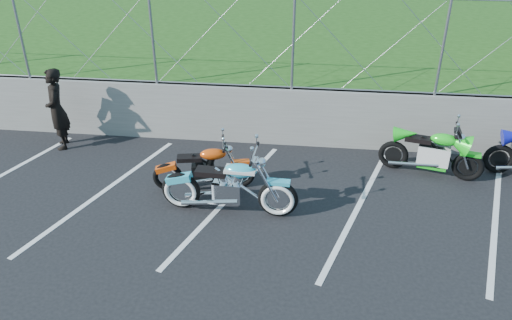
# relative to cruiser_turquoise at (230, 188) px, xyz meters

# --- Properties ---
(ground) EXTENTS (90.00, 90.00, 0.00)m
(ground) POSITION_rel_cruiser_turquoise_xyz_m (-0.13, -0.60, -0.49)
(ground) COLOR black
(ground) RESTS_ON ground
(retaining_wall) EXTENTS (30.00, 0.22, 1.30)m
(retaining_wall) POSITION_rel_cruiser_turquoise_xyz_m (-0.13, 2.90, 0.16)
(retaining_wall) COLOR slate
(retaining_wall) RESTS_ON ground
(grass_field) EXTENTS (30.00, 20.00, 1.30)m
(grass_field) POSITION_rel_cruiser_turquoise_xyz_m (-0.13, 12.90, 0.16)
(grass_field) COLOR #1D4612
(grass_field) RESTS_ON ground
(chain_link_fence) EXTENTS (28.00, 0.03, 2.00)m
(chain_link_fence) POSITION_rel_cruiser_turquoise_xyz_m (-0.13, 2.90, 1.81)
(chain_link_fence) COLOR gray
(chain_link_fence) RESTS_ON retaining_wall
(parking_lines) EXTENTS (18.29, 4.31, 0.01)m
(parking_lines) POSITION_rel_cruiser_turquoise_xyz_m (1.07, 0.40, -0.49)
(parking_lines) COLOR silver
(parking_lines) RESTS_ON ground
(cruiser_turquoise) EXTENTS (2.46, 0.78, 1.22)m
(cruiser_turquoise) POSITION_rel_cruiser_turquoise_xyz_m (0.00, 0.00, 0.00)
(cruiser_turquoise) COLOR black
(cruiser_turquoise) RESTS_ON ground
(naked_orange) EXTENTS (1.93, 0.66, 0.97)m
(naked_orange) POSITION_rel_cruiser_turquoise_xyz_m (-0.61, 0.73, -0.07)
(naked_orange) COLOR black
(naked_orange) RESTS_ON ground
(sportbike_green) EXTENTS (2.01, 0.75, 1.06)m
(sportbike_green) POSITION_rel_cruiser_turquoise_xyz_m (3.77, 1.83, -0.03)
(sportbike_green) COLOR black
(sportbike_green) RESTS_ON ground
(person_standing) EXTENTS (0.66, 0.78, 1.81)m
(person_standing) POSITION_rel_cruiser_turquoise_xyz_m (-4.17, 2.11, 0.41)
(person_standing) COLOR black
(person_standing) RESTS_ON ground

